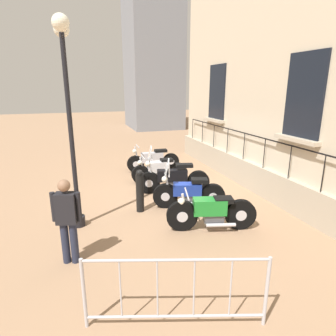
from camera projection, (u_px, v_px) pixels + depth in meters
ground_plane at (180, 192)px, 8.91m from camera, size 60.00×60.00×0.00m
building_facade at (260, 78)px, 8.76m from camera, size 0.82×10.00×7.06m
motorcycle_silver at (153, 160)px, 11.02m from camera, size 2.04×0.63×1.01m
motorcycle_white at (159, 170)px, 9.78m from camera, size 1.92×0.71×0.91m
motorcycle_black at (173, 179)px, 8.75m from camera, size 2.16×0.77×1.44m
motorcycle_blue at (188, 193)px, 7.65m from camera, size 1.87×0.89×1.30m
motorcycle_green at (211, 212)px, 6.46m from camera, size 1.99×0.86×0.89m
lamppost at (67, 95)px, 5.94m from camera, size 0.32×1.02×4.43m
crowd_barrier at (176, 290)px, 3.78m from camera, size 2.35×0.77×1.05m
bollard at (140, 191)px, 7.39m from camera, size 0.20×0.20×1.13m
pedestrian_standing at (67, 217)px, 5.12m from camera, size 0.51×0.32×1.61m
distant_building at (153, 63)px, 21.74m from camera, size 3.70×4.61×9.68m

